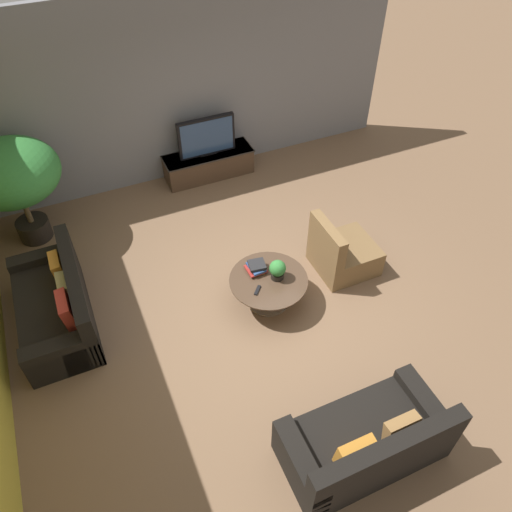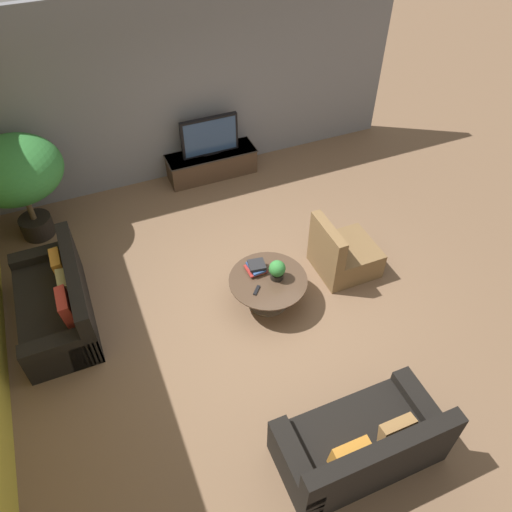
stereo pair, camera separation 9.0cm
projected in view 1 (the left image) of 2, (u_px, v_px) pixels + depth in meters
The scene contains 12 objects.
ground_plane at pixel (262, 299), 6.68m from camera, with size 24.00×24.00×0.00m, color brown.
back_wall_stone at pixel (176, 89), 7.74m from camera, with size 7.40×0.12×3.00m, color slate.
media_console at pixel (209, 164), 8.52m from camera, with size 1.52×0.50×0.44m.
television at pixel (206, 137), 8.14m from camera, with size 0.96×0.13×0.65m.
coffee_table at pixel (268, 286), 6.45m from camera, with size 1.01×1.01×0.41m.
couch_by_wall at pixel (58, 307), 6.21m from camera, with size 0.84×1.75×0.84m.
couch_near_entry at pixel (366, 443), 4.97m from camera, with size 1.64×0.84×0.84m.
armchair_wicker at pixel (342, 253), 6.90m from camera, with size 0.80×0.76×0.86m.
potted_palm_tall at pixel (12, 175), 6.76m from camera, with size 1.31×1.31×1.60m.
potted_plant_tabletop at pixel (278, 270), 6.29m from camera, with size 0.21×0.21×0.28m.
book_stack at pixel (256, 267), 6.44m from camera, with size 0.26×0.26×0.12m.
remote_black at pixel (257, 290), 6.22m from camera, with size 0.04×0.16×0.02m, color black.
Camera 1 is at (-1.83, -3.93, 5.11)m, focal length 35.00 mm.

